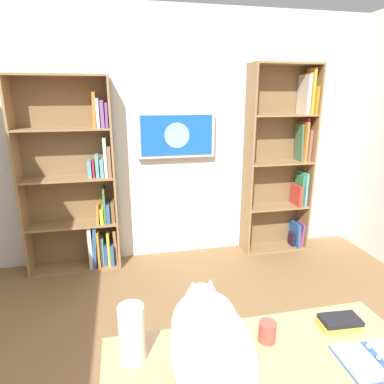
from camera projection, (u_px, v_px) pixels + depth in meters
wall_back at (177, 139)px, 3.69m from camera, size 4.52×0.06×2.70m
bookshelf_left at (285, 160)px, 3.86m from camera, size 0.77×0.28×2.15m
bookshelf_right at (80, 186)px, 3.45m from camera, size 0.94×0.28×2.01m
wall_mounted_tv at (176, 135)px, 3.60m from camera, size 0.84×0.07×0.49m
cat at (210, 343)px, 1.27m from camera, size 0.32×0.65×0.37m
open_binder at (378, 359)px, 1.43m from camera, size 0.34×0.23×0.02m
paper_towel_roll at (132, 333)px, 1.40m from camera, size 0.11×0.11×0.26m
coffee_mug at (267, 332)px, 1.54m from camera, size 0.08×0.08×0.10m
desk_book_stack at (339, 322)px, 1.63m from camera, size 0.20×0.12×0.05m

